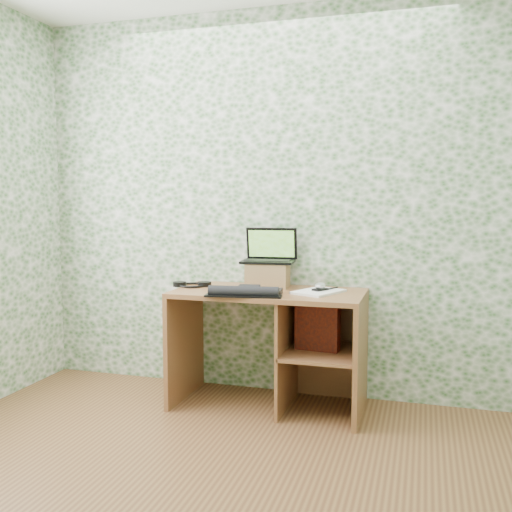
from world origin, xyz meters
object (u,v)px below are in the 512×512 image
(keyboard, at_px, (246,292))
(riser, at_px, (268,275))
(laptop, at_px, (269,254))
(desk, at_px, (282,332))
(notepad, at_px, (319,292))

(keyboard, bearing_deg, riser, 75.21)
(riser, relative_size, laptop, 0.75)
(laptop, bearing_deg, desk, -56.08)
(keyboard, relative_size, notepad, 1.50)
(desk, xyz_separation_m, riser, (-0.12, 0.12, 0.35))
(laptop, relative_size, keyboard, 0.77)
(riser, height_order, keyboard, riser)
(riser, height_order, notepad, riser)
(riser, bearing_deg, desk, -42.99)
(desk, distance_m, keyboard, 0.41)
(laptop, xyz_separation_m, notepad, (0.36, -0.17, -0.21))
(riser, xyz_separation_m, laptop, (0.00, 0.04, 0.14))
(desk, relative_size, riser, 4.45)
(riser, distance_m, notepad, 0.40)
(laptop, relative_size, notepad, 1.16)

